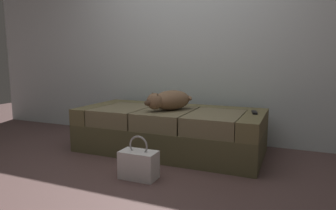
{
  "coord_description": "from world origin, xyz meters",
  "views": [
    {
      "loc": [
        1.27,
        -2.06,
        1.01
      ],
      "look_at": [
        0.0,
        0.91,
        0.53
      ],
      "focal_mm": 32.06,
      "sensor_mm": 36.0,
      "label": 1
    }
  ],
  "objects_px": {
    "couch": "(170,130)",
    "dog_tan": "(169,100)",
    "handbag": "(139,164)",
    "tv_remote": "(254,112)"
  },
  "relations": [
    {
      "from": "couch",
      "to": "dog_tan",
      "type": "height_order",
      "value": "dog_tan"
    },
    {
      "from": "couch",
      "to": "handbag",
      "type": "bearing_deg",
      "value": -85.73
    },
    {
      "from": "couch",
      "to": "handbag",
      "type": "height_order",
      "value": "couch"
    },
    {
      "from": "dog_tan",
      "to": "handbag",
      "type": "distance_m",
      "value": 0.89
    },
    {
      "from": "couch",
      "to": "tv_remote",
      "type": "height_order",
      "value": "tv_remote"
    },
    {
      "from": "handbag",
      "to": "couch",
      "type": "bearing_deg",
      "value": 94.27
    },
    {
      "from": "dog_tan",
      "to": "couch",
      "type": "bearing_deg",
      "value": 105.69
    },
    {
      "from": "tv_remote",
      "to": "handbag",
      "type": "distance_m",
      "value": 1.29
    },
    {
      "from": "couch",
      "to": "tv_remote",
      "type": "xyz_separation_m",
      "value": [
        0.9,
        0.06,
        0.25
      ]
    },
    {
      "from": "dog_tan",
      "to": "tv_remote",
      "type": "relative_size",
      "value": 3.9
    }
  ]
}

